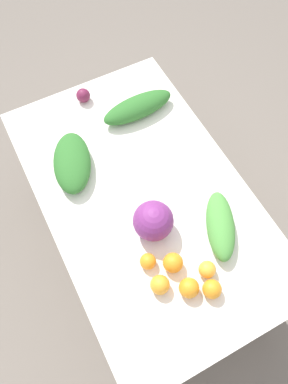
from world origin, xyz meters
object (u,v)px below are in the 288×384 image
at_px(greens_bunch_beet_tops, 72,162).
at_px(beet_root, 83,95).
at_px(greens_bunch_kale, 138,107).
at_px(orange_4, 160,285).
at_px(greens_bunch_chard, 220,226).
at_px(orange_3, 148,261).
at_px(orange_0, 173,263).
at_px(cabbage_purple, 153,221).
at_px(orange_5, 212,289).
at_px(orange_1, 207,269).
at_px(orange_2, 189,288).

xyz_separation_m(greens_bunch_beet_tops, beet_root, (-0.35, 0.21, -0.01)).
bearing_deg(greens_bunch_kale, orange_4, -21.59).
xyz_separation_m(greens_bunch_chard, orange_3, (-0.01, -0.34, -0.01)).
bearing_deg(orange_0, cabbage_purple, 177.91).
height_order(cabbage_purple, orange_5, cabbage_purple).
relative_size(orange_1, orange_3, 1.04).
relative_size(cabbage_purple, orange_0, 2.06).
bearing_deg(orange_3, beet_root, 172.93).
bearing_deg(greens_bunch_kale, orange_5, -9.37).
distance_m(cabbage_purple, greens_bunch_kale, 0.63).
relative_size(beet_root, orange_1, 1.02).
xyz_separation_m(beet_root, orange_2, (1.09, -0.02, 0.00)).
distance_m(orange_0, orange_4, 0.10).
bearing_deg(greens_bunch_kale, orange_0, -17.10).
distance_m(greens_bunch_chard, greens_bunch_beet_tops, 0.72).
bearing_deg(beet_root, greens_bunch_kale, 45.32).
distance_m(greens_bunch_beet_tops, beet_root, 0.41).
height_order(cabbage_purple, greens_bunch_kale, cabbage_purple).
relative_size(orange_0, orange_1, 1.18).
relative_size(orange_3, orange_5, 0.88).
bearing_deg(greens_bunch_chard, orange_3, -91.45).
xyz_separation_m(orange_4, orange_5, (0.11, 0.17, -0.00)).
height_order(orange_3, orange_4, orange_4).
relative_size(beet_root, orange_5, 0.93).
bearing_deg(greens_bunch_beet_tops, orange_1, 22.01).
bearing_deg(orange_1, greens_bunch_kale, 171.48).
bearing_deg(orange_1, orange_5, -18.68).
xyz_separation_m(cabbage_purple, beet_root, (-0.79, 0.02, -0.05)).
bearing_deg(cabbage_purple, greens_bunch_chard, 61.13).
bearing_deg(orange_5, orange_0, -152.72).
distance_m(greens_bunch_chard, orange_5, 0.27).
bearing_deg(orange_1, orange_3, -125.79).
height_order(greens_bunch_chard, orange_1, greens_bunch_chard).
xyz_separation_m(greens_bunch_chard, orange_5, (0.21, -0.17, -0.01)).
bearing_deg(greens_bunch_chard, beet_root, -166.42).
bearing_deg(orange_4, orange_2, 55.97).
distance_m(beet_root, orange_2, 1.09).
height_order(cabbage_purple, orange_2, cabbage_purple).
xyz_separation_m(orange_2, orange_3, (-0.17, -0.09, -0.01)).
bearing_deg(orange_0, greens_bunch_beet_tops, -164.08).
distance_m(greens_bunch_kale, orange_0, 0.80).
relative_size(cabbage_purple, beet_root, 2.39).
distance_m(greens_bunch_beet_tops, orange_0, 0.64).
relative_size(cabbage_purple, orange_5, 2.23).
distance_m(greens_bunch_kale, orange_2, 0.91).
height_order(orange_4, orange_5, orange_4).
xyz_separation_m(greens_bunch_chard, orange_2, (0.16, -0.25, -0.01)).
height_order(beet_root, orange_2, orange_2).
bearing_deg(greens_bunch_chard, orange_1, -47.86).
bearing_deg(greens_bunch_beet_tops, cabbage_purple, 22.70).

